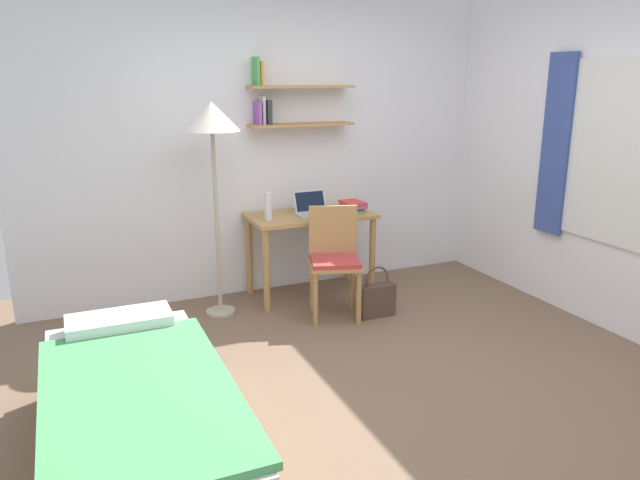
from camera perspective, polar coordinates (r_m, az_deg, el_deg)
name	(u,v)px	position (r m, az deg, el deg)	size (l,w,h in m)	color
ground_plane	(384,384)	(3.96, 6.07, -13.43)	(5.28, 5.28, 0.00)	brown
wall_back	(274,145)	(5.35, -4.34, 8.97)	(4.40, 0.27, 2.60)	white
wall_right	(635,162)	(4.87, 27.69, 6.57)	(0.10, 4.40, 2.60)	white
bed	(139,423)	(3.24, -16.74, -16.29)	(0.87, 1.87, 0.54)	#B2844C
desk	(310,229)	(5.25, -0.92, 1.04)	(1.08, 0.57, 0.74)	#B2844C
desk_chair	(334,256)	(4.83, 1.38, -1.56)	(0.51, 0.50, 0.89)	#B2844C
standing_lamp	(212,127)	(4.73, -10.19, 10.50)	(0.43, 0.43, 1.71)	#B2A893
laptop	(312,208)	(5.23, -0.81, 3.06)	(0.30, 0.22, 0.20)	#B7BABF
water_bottle	(268,206)	(5.01, -4.92, 3.21)	(0.06, 0.06, 0.23)	silver
book_stack	(353,206)	(5.34, 3.12, 3.24)	(0.20, 0.26, 0.09)	#4CA856
handbag	(376,299)	(4.92, 5.38, -5.58)	(0.30, 0.11, 0.42)	#4C382D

